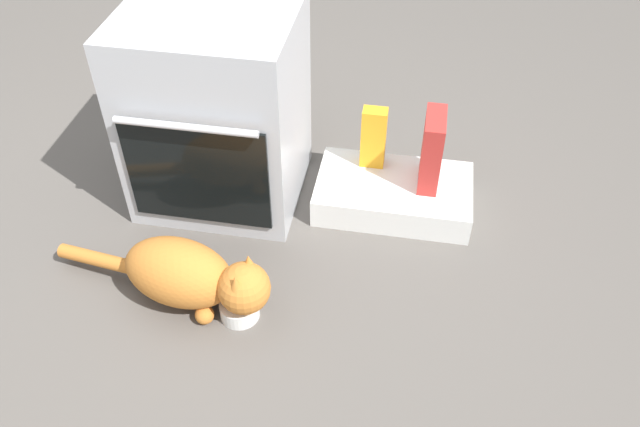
{
  "coord_description": "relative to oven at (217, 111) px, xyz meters",
  "views": [
    {
      "loc": [
        0.69,
        -1.35,
        1.64
      ],
      "look_at": [
        0.43,
        0.13,
        0.25
      ],
      "focal_mm": 36.1,
      "sensor_mm": 36.0,
      "label": 1
    }
  ],
  "objects": [
    {
      "name": "ground",
      "position": [
        0.01,
        -0.47,
        -0.36
      ],
      "size": [
        8.0,
        8.0,
        0.0
      ],
      "primitive_type": "plane",
      "color": "#56514C"
    },
    {
      "name": "cereal_box",
      "position": [
        0.77,
        0.05,
        -0.11
      ],
      "size": [
        0.07,
        0.18,
        0.28
      ],
      "primitive_type": "cube",
      "color": "#B72D28",
      "rests_on": "pantry_cabinet"
    },
    {
      "name": "oven",
      "position": [
        0.0,
        0.0,
        0.0
      ],
      "size": [
        0.58,
        0.56,
        0.72
      ],
      "color": "#B7BABF",
      "rests_on": "ground"
    },
    {
      "name": "juice_carton",
      "position": [
        0.55,
        0.11,
        -0.13
      ],
      "size": [
        0.09,
        0.06,
        0.24
      ],
      "primitive_type": "cube",
      "color": "orange",
      "rests_on": "pantry_cabinet"
    },
    {
      "name": "cat",
      "position": [
        0.06,
        -0.57,
        -0.23
      ],
      "size": [
        0.77,
        0.28,
        0.24
      ],
      "rotation": [
        0.0,
        0.0,
        -0.18
      ],
      "color": "#C6752D",
      "rests_on": "ground"
    },
    {
      "name": "food_bowl",
      "position": [
        0.22,
        -0.6,
        -0.33
      ],
      "size": [
        0.13,
        0.13,
        0.08
      ],
      "color": "white",
      "rests_on": "ground"
    },
    {
      "name": "pantry_cabinet",
      "position": [
        0.65,
        0.01,
        -0.3
      ],
      "size": [
        0.57,
        0.34,
        0.11
      ],
      "primitive_type": "cube",
      "color": "white",
      "rests_on": "ground"
    }
  ]
}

